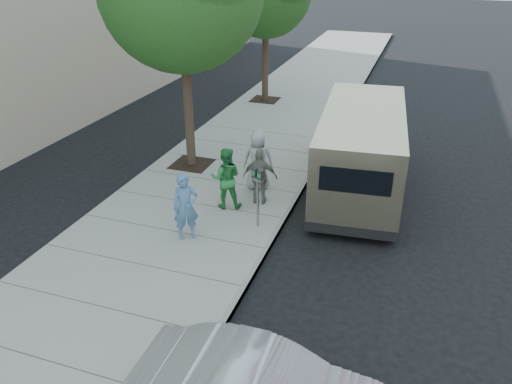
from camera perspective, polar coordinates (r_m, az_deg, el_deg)
ground at (r=13.36m, az=-2.81°, el=-2.55°), size 120.00×120.00×0.00m
sidewalk at (r=13.69m, az=-6.72°, el=-1.60°), size 5.00×60.00×0.15m
curb_face at (r=12.92m, az=3.15°, el=-3.27°), size 0.12×60.00×0.16m
parking_meter at (r=11.99m, az=0.20°, el=0.76°), size 0.34×0.23×1.56m
van at (r=14.45m, az=11.89°, el=4.82°), size 2.70×6.62×2.40m
person_officer at (r=11.77m, az=-8.04°, el=-1.72°), size 0.72×0.67×1.65m
person_green_shirt at (r=13.06m, az=-3.45°, el=1.60°), size 0.97×0.85×1.68m
person_gray_shirt at (r=14.05m, az=0.23°, el=3.68°), size 0.98×0.79×1.75m
person_striped_polo at (r=13.25m, az=0.47°, el=1.77°), size 0.97×0.54×1.57m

